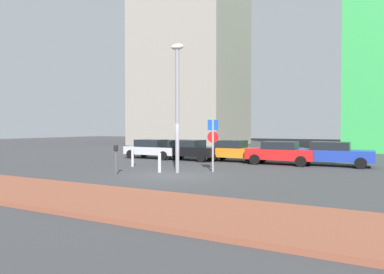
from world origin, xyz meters
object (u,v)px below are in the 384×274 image
Objects in this scene: parked_car_blue at (332,153)px; traffic_bollard_near at (133,158)px; parking_meter at (116,156)px; parked_car_red at (280,152)px; parked_car_orange at (235,151)px; street_lamp at (177,97)px; traffic_bollard_mid at (160,163)px; parked_car_black at (190,149)px; parking_sign_post at (213,139)px; parked_car_silver at (153,149)px.

parked_car_blue reaches higher than traffic_bollard_near.
parking_meter is at bearing -134.97° from parked_car_blue.
parked_car_red is at bearing 35.22° from traffic_bollard_near.
parked_car_orange is at bearing 52.91° from traffic_bollard_near.
parked_car_orange is 0.88× the size of parked_car_blue.
traffic_bollard_near is at bearing 114.37° from parking_meter.
parking_meter is 0.22× the size of street_lamp.
parked_car_black is at bearing 104.93° from traffic_bollard_mid.
parked_car_red is at bearing 55.82° from traffic_bollard_mid.
traffic_bollard_near is at bearing -179.97° from parking_sign_post.
parked_car_silver is at bearing -178.81° from parked_car_black.
parked_car_orange reaches higher than parked_car_silver.
parked_car_black is at bearing 1.19° from parked_car_silver.
parking_sign_post is (4.12, -5.18, 0.96)m from parked_car_black.
street_lamp is (-0.55, -6.88, 3.14)m from parked_car_orange.
street_lamp reaches higher than parked_car_red.
parked_car_orange is 2.80× the size of parking_meter.
traffic_bollard_mid is (-1.42, -7.20, -0.24)m from parked_car_orange.
street_lamp is at bearing -134.05° from parked_car_blue.
street_lamp is at bearing -120.01° from parked_car_red.
traffic_bollard_near is (-4.30, -5.69, -0.22)m from parked_car_orange.
traffic_bollard_mid is at bearing -75.07° from parked_car_black.
parked_car_red is (3.20, -0.40, 0.01)m from parked_car_orange.
traffic_bollard_near is (-3.75, 1.19, -3.37)m from street_lamp.
parked_car_black is at bearing 128.46° from parking_sign_post.
parked_car_silver is 0.67× the size of street_lamp.
parked_car_silver is 1.08× the size of parked_car_orange.
parked_car_blue is 0.70× the size of street_lamp.
parking_meter is (-6.02, -8.55, 0.18)m from parked_car_red.
parked_car_silver is 1.01× the size of parked_car_black.
traffic_bollard_near is at bearing 152.28° from traffic_bollard_mid.
parked_car_red reaches higher than traffic_bollard_near.
parking_sign_post is (7.23, -5.12, 0.99)m from parked_car_silver.
parked_car_black is at bearing -179.04° from parked_car_red.
parked_car_silver reaches higher than traffic_bollard_mid.
traffic_bollard_mid is (1.40, 1.74, -0.43)m from parking_meter.
parked_car_orange is 1.47× the size of parking_sign_post.
parked_car_red is 9.18m from traffic_bollard_near.
parked_car_silver is 5.51m from traffic_bollard_near.
parked_car_orange is (3.21, 0.50, -0.02)m from parked_car_black.
street_lamp reaches higher than traffic_bollard_mid.
parked_car_blue reaches higher than parked_car_black.
parked_car_red is 1.50× the size of parking_sign_post.
parked_car_black is 3.25m from parked_car_orange.
parked_car_orange is (6.33, 0.57, 0.01)m from parked_car_silver.
parked_car_orange reaches higher than parked_car_black.
parking_meter is (0.38, -8.44, 0.16)m from parked_car_black.
parked_car_blue is at bearing 0.56° from parked_car_orange.
parked_car_red is 0.90× the size of parked_car_blue.
parked_car_silver is at bearing 132.48° from street_lamp.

